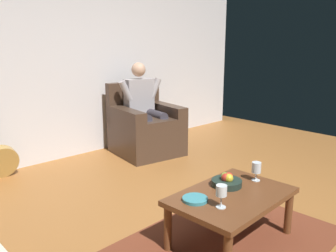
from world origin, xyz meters
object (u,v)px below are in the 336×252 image
(person_seated, at_px, (144,105))
(fruit_bowl, at_px, (227,181))
(armchair, at_px, (145,129))
(wine_glass_far, at_px, (221,192))
(guitar, at_px, (0,159))
(coffee_table, at_px, (232,201))
(wine_glass_near, at_px, (256,169))
(decorative_dish, at_px, (195,199))

(person_seated, xyz_separation_m, fruit_bowl, (0.87, 2.10, -0.24))
(armchair, xyz_separation_m, wine_glass_far, (1.20, 2.28, 0.17))
(guitar, relative_size, wine_glass_far, 6.12)
(coffee_table, relative_size, guitar, 0.97)
(armchair, xyz_separation_m, wine_glass_near, (0.61, 2.17, 0.16))
(coffee_table, bearing_deg, person_seated, -113.55)
(fruit_bowl, distance_m, decorative_dish, 0.39)
(guitar, distance_m, fruit_bowl, 2.64)
(coffee_table, relative_size, fruit_bowl, 4.02)
(decorative_dish, bearing_deg, guitar, -77.51)
(wine_glass_near, bearing_deg, decorative_dish, -7.41)
(armchair, height_order, person_seated, person_seated)
(person_seated, bearing_deg, guitar, -2.58)
(wine_glass_far, bearing_deg, wine_glass_near, -169.56)
(person_seated, relative_size, wine_glass_far, 7.57)
(wine_glass_near, relative_size, fruit_bowl, 0.66)
(armchair, xyz_separation_m, fruit_bowl, (0.87, 2.08, 0.10))
(wine_glass_far, height_order, decorative_dish, wine_glass_far)
(wine_glass_far, bearing_deg, coffee_table, -160.68)
(wine_glass_far, relative_size, decorative_dish, 0.89)
(coffee_table, distance_m, wine_glass_far, 0.30)
(armchair, relative_size, decorative_dish, 5.19)
(fruit_bowl, bearing_deg, decorative_dish, 1.87)
(wine_glass_near, xyz_separation_m, wine_glass_far, (0.60, 0.11, 0.01))
(armchair, distance_m, wine_glass_near, 2.26)
(wine_glass_near, height_order, decorative_dish, wine_glass_near)
(wine_glass_far, distance_m, decorative_dish, 0.23)
(armchair, height_order, wine_glass_far, armchair)
(wine_glass_far, xyz_separation_m, fruit_bowl, (-0.33, -0.21, -0.07))
(guitar, bearing_deg, person_seated, 168.50)
(armchair, xyz_separation_m, person_seated, (-0.00, -0.02, 0.33))
(armchair, height_order, fruit_bowl, armchair)
(coffee_table, xyz_separation_m, wine_glass_far, (0.24, 0.08, 0.17))
(armchair, relative_size, person_seated, 0.77)
(armchair, xyz_separation_m, guitar, (1.80, -0.39, -0.11))
(fruit_bowl, height_order, decorative_dish, fruit_bowl)
(wine_glass_far, bearing_deg, guitar, -77.32)
(armchair, bearing_deg, decorative_dish, 67.94)
(coffee_table, relative_size, wine_glass_far, 5.91)
(coffee_table, relative_size, decorative_dish, 5.24)
(guitar, relative_size, wine_glass_near, 6.34)
(guitar, relative_size, decorative_dish, 5.43)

